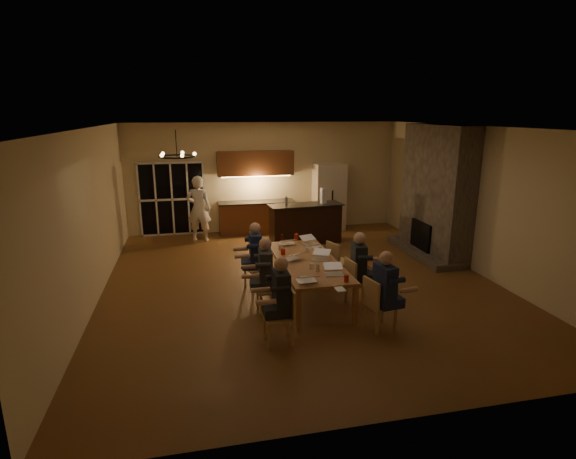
{
  "coord_description": "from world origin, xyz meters",
  "views": [
    {
      "loc": [
        -2.15,
        -8.63,
        3.49
      ],
      "look_at": [
        -0.2,
        0.3,
        1.09
      ],
      "focal_mm": 28.0,
      "sensor_mm": 36.0,
      "label": 1
    }
  ],
  "objects_px": {
    "standing_person": "(199,209)",
    "plate_far": "(318,248)",
    "mug_mid": "(307,250)",
    "plate_left": "(305,279)",
    "person_left_far": "(256,256)",
    "laptop_a": "(307,275)",
    "redcup_mid": "(283,252)",
    "chair_right_near": "(381,303)",
    "can_cola": "(282,237)",
    "chair_right_mid": "(360,282)",
    "person_left_mid": "(266,275)",
    "laptop_d": "(321,254)",
    "laptop_b": "(334,269)",
    "redcup_near": "(346,278)",
    "laptop_e": "(287,239)",
    "chair_right_far": "(340,262)",
    "laptop_c": "(291,254)",
    "dining_table": "(307,279)",
    "mug_back": "(281,247)",
    "chair_left_near": "(278,316)",
    "bar_blender": "(323,196)",
    "person_left_near": "(281,300)",
    "mug_front": "(311,266)",
    "redcup_far": "(296,237)",
    "person_right_near": "(384,292)",
    "chair_left_mid": "(269,289)",
    "person_right_mid": "(358,268)",
    "laptop_f": "(310,239)",
    "plate_near": "(334,268)",
    "can_silver": "(318,268)",
    "chair_left_far": "(257,267)",
    "bar_island": "(305,224)",
    "refrigerator": "(329,197)",
    "chandelier": "(177,156)",
    "bar_bottle": "(286,201)"
  },
  "relations": [
    {
      "from": "chair_left_near",
      "to": "person_right_near",
      "type": "bearing_deg",
      "value": 86.73
    },
    {
      "from": "chair_left_far",
      "to": "person_left_far",
      "type": "height_order",
      "value": "person_left_far"
    },
    {
      "from": "standing_person",
      "to": "plate_far",
      "type": "xyz_separation_m",
      "value": [
        2.32,
        -3.74,
        -0.15
      ]
    },
    {
      "from": "redcup_near",
      "to": "mug_mid",
      "type": "bearing_deg",
      "value": 97.3
    },
    {
      "from": "person_right_mid",
      "to": "plate_far",
      "type": "distance_m",
      "value": 1.26
    },
    {
      "from": "chair_left_near",
      "to": "laptop_f",
      "type": "distance_m",
      "value": 2.94
    },
    {
      "from": "chair_left_mid",
      "to": "redcup_far",
      "type": "bearing_deg",
      "value": 153.27
    },
    {
      "from": "laptop_f",
      "to": "person_left_mid",
      "type": "bearing_deg",
      "value": -147.02
    },
    {
      "from": "person_right_near",
      "to": "can_cola",
      "type": "height_order",
      "value": "person_right_near"
    },
    {
      "from": "dining_table",
      "to": "redcup_mid",
      "type": "xyz_separation_m",
      "value": [
        -0.38,
        0.44,
        0.44
      ]
    },
    {
      "from": "chair_left_near",
      "to": "laptop_b",
      "type": "xyz_separation_m",
      "value": [
        1.14,
        0.77,
        0.42
      ]
    },
    {
      "from": "person_left_mid",
      "to": "redcup_far",
      "type": "xyz_separation_m",
      "value": [
        1.02,
        1.94,
        0.12
      ]
    },
    {
      "from": "person_left_mid",
      "to": "laptop_d",
      "type": "bearing_deg",
      "value": 116.55
    },
    {
      "from": "person_left_near",
      "to": "mug_front",
      "type": "xyz_separation_m",
      "value": [
        0.78,
        1.1,
        0.11
      ]
    },
    {
      "from": "laptop_c",
      "to": "bar_blender",
      "type": "xyz_separation_m",
      "value": [
        1.68,
        3.51,
        0.43
      ]
    },
    {
      "from": "mug_mid",
      "to": "laptop_a",
      "type": "bearing_deg",
      "value": -105.09
    },
    {
      "from": "standing_person",
      "to": "mug_back",
      "type": "relative_size",
      "value": 18.26
    },
    {
      "from": "person_left_far",
      "to": "mug_front",
      "type": "xyz_separation_m",
      "value": [
        0.85,
        -1.13,
        0.11
      ]
    },
    {
      "from": "laptop_e",
      "to": "plate_left",
      "type": "distance_m",
      "value": 2.09
    },
    {
      "from": "laptop_b",
      "to": "redcup_near",
      "type": "relative_size",
      "value": 2.67
    },
    {
      "from": "chair_right_far",
      "to": "laptop_c",
      "type": "distance_m",
      "value": 1.33
    },
    {
      "from": "person_left_mid",
      "to": "can_silver",
      "type": "distance_m",
      "value": 0.93
    },
    {
      "from": "dining_table",
      "to": "bar_blender",
      "type": "xyz_separation_m",
      "value": [
        1.39,
        3.63,
        0.92
      ]
    },
    {
      "from": "redcup_mid",
      "to": "can_cola",
      "type": "height_order",
      "value": "same"
    },
    {
      "from": "chair_right_near",
      "to": "chair_right_mid",
      "type": "distance_m",
      "value": 0.99
    },
    {
      "from": "person_left_far",
      "to": "laptop_a",
      "type": "bearing_deg",
      "value": 21.89
    },
    {
      "from": "mug_back",
      "to": "plate_left",
      "type": "distance_m",
      "value": 1.76
    },
    {
      "from": "person_left_mid",
      "to": "laptop_c",
      "type": "bearing_deg",
      "value": 139.95
    },
    {
      "from": "chair_right_far",
      "to": "plate_far",
      "type": "relative_size",
      "value": 3.68
    },
    {
      "from": "chandelier",
      "to": "person_right_mid",
      "type": "bearing_deg",
      "value": -10.63
    },
    {
      "from": "laptop_b",
      "to": "can_silver",
      "type": "xyz_separation_m",
      "value": [
        -0.23,
        0.22,
        -0.05
      ]
    },
    {
      "from": "person_left_near",
      "to": "mug_back",
      "type": "xyz_separation_m",
      "value": [
        0.47,
        2.37,
        0.11
      ]
    },
    {
      "from": "chair_left_mid",
      "to": "person_left_mid",
      "type": "distance_m",
      "value": 0.25
    },
    {
      "from": "redcup_far",
      "to": "plate_near",
      "type": "relative_size",
      "value": 0.48
    },
    {
      "from": "chair_right_near",
      "to": "person_left_mid",
      "type": "relative_size",
      "value": 0.64
    },
    {
      "from": "redcup_near",
      "to": "plate_near",
      "type": "xyz_separation_m",
      "value": [
        -0.0,
        0.68,
        -0.05
      ]
    },
    {
      "from": "bar_island",
      "to": "chandelier",
      "type": "height_order",
      "value": "chandelier"
    },
    {
      "from": "bar_blender",
      "to": "mug_back",
      "type": "bearing_deg",
      "value": -132.55
    },
    {
      "from": "person_left_far",
      "to": "laptop_a",
      "type": "distance_m",
      "value": 1.83
    },
    {
      "from": "chair_right_mid",
      "to": "can_silver",
      "type": "height_order",
      "value": "chair_right_mid"
    },
    {
      "from": "bar_island",
      "to": "refrigerator",
      "type": "bearing_deg",
      "value": 45.99
    },
    {
      "from": "chair_right_near",
      "to": "mug_front",
      "type": "relative_size",
      "value": 8.9
    },
    {
      "from": "bar_island",
      "to": "bar_bottle",
      "type": "relative_size",
      "value": 8.31
    },
    {
      "from": "redcup_mid",
      "to": "chair_right_near",
      "type": "bearing_deg",
      "value": -58.04
    },
    {
      "from": "chair_left_mid",
      "to": "plate_far",
      "type": "bearing_deg",
      "value": 133.54
    },
    {
      "from": "person_left_far",
      "to": "can_cola",
      "type": "distance_m",
      "value": 1.1
    },
    {
      "from": "bar_blender",
      "to": "chair_left_far",
      "type": "bearing_deg",
      "value": -138.21
    },
    {
      "from": "redcup_near",
      "to": "redcup_far",
      "type": "xyz_separation_m",
      "value": [
        -0.22,
        2.68,
        0.0
      ]
    },
    {
      "from": "chair_left_mid",
      "to": "standing_person",
      "type": "height_order",
      "value": "standing_person"
    },
    {
      "from": "mug_mid",
      "to": "plate_left",
      "type": "relative_size",
      "value": 0.39
    }
  ]
}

